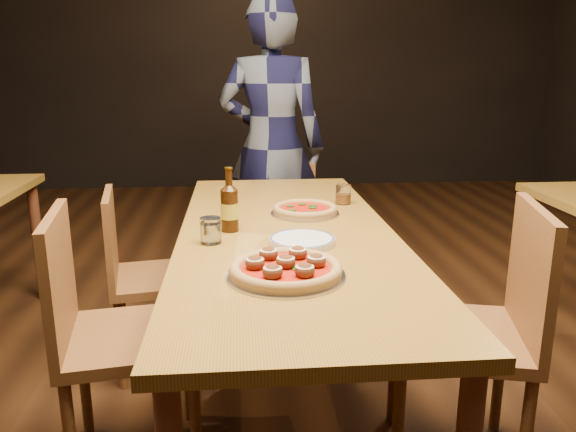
{
  "coord_description": "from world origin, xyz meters",
  "views": [
    {
      "loc": [
        -0.18,
        -2.02,
        1.34
      ],
      "look_at": [
        0.0,
        -0.05,
        0.82
      ],
      "focal_mm": 35.0,
      "sensor_mm": 36.0,
      "label": 1
    }
  ],
  "objects": [
    {
      "name": "ground",
      "position": [
        0.0,
        0.0,
        0.0
      ],
      "size": [
        9.0,
        9.0,
        0.0
      ],
      "primitive_type": "plane",
      "color": "black"
    },
    {
      "name": "table_main",
      "position": [
        0.0,
        0.0,
        0.68
      ],
      "size": [
        0.8,
        2.0,
        0.75
      ],
      "color": "brown",
      "rests_on": "ground"
    },
    {
      "name": "chair_main_nw",
      "position": [
        -0.55,
        -0.26,
        0.48
      ],
      "size": [
        0.5,
        0.5,
        0.95
      ],
      "primitive_type": null,
      "rotation": [
        0.0,
        0.0,
        1.72
      ],
      "color": "#5C2E18",
      "rests_on": "ground"
    },
    {
      "name": "chair_main_sw",
      "position": [
        -0.55,
        0.4,
        0.43
      ],
      "size": [
        0.47,
        0.47,
        0.87
      ],
      "primitive_type": null,
      "rotation": [
        0.0,
        0.0,
        1.74
      ],
      "color": "#5C2E18",
      "rests_on": "ground"
    },
    {
      "name": "chair_main_e",
      "position": [
        0.54,
        -0.36,
        0.48
      ],
      "size": [
        0.55,
        0.55,
        0.97
      ],
      "primitive_type": null,
      "rotation": [
        0.0,
        0.0,
        -1.81
      ],
      "color": "#5C2E18",
      "rests_on": "ground"
    },
    {
      "name": "chair_end",
      "position": [
        0.07,
        1.16,
        0.41
      ],
      "size": [
        0.44,
        0.44,
        0.82
      ],
      "primitive_type": null,
      "rotation": [
        0.0,
        0.0,
        -0.16
      ],
      "color": "#5C2E18",
      "rests_on": "ground"
    },
    {
      "name": "pizza_meatball",
      "position": [
        -0.04,
        -0.48,
        0.77
      ],
      "size": [
        0.35,
        0.35,
        0.06
      ],
      "rotation": [
        0.0,
        0.0,
        -0.24
      ],
      "color": "#B7B7BF",
      "rests_on": "table_main"
    },
    {
      "name": "pizza_margherita",
      "position": [
        0.1,
        0.24,
        0.77
      ],
      "size": [
        0.29,
        0.29,
        0.04
      ],
      "rotation": [
        0.0,
        0.0,
        -0.4
      ],
      "color": "#B7B7BF",
      "rests_on": "table_main"
    },
    {
      "name": "plate_stack",
      "position": [
        0.04,
        -0.17,
        0.76
      ],
      "size": [
        0.23,
        0.23,
        0.02
      ],
      "primitive_type": "cylinder",
      "color": "white",
      "rests_on": "table_main"
    },
    {
      "name": "beer_bottle",
      "position": [
        -0.21,
        0.01,
        0.83
      ],
      "size": [
        0.07,
        0.07,
        0.24
      ],
      "rotation": [
        0.0,
        0.0,
        0.31
      ],
      "color": "black",
      "rests_on": "table_main"
    },
    {
      "name": "water_glass",
      "position": [
        -0.28,
        -0.13,
        0.8
      ],
      "size": [
        0.07,
        0.07,
        0.09
      ],
      "primitive_type": "cylinder",
      "color": "white",
      "rests_on": "table_main"
    },
    {
      "name": "amber_glass",
      "position": [
        0.29,
        0.41,
        0.79
      ],
      "size": [
        0.07,
        0.07,
        0.09
      ],
      "primitive_type": "cylinder",
      "color": "#975011",
      "rests_on": "table_main"
    },
    {
      "name": "diner",
      "position": [
        0.03,
        1.35,
        0.88
      ],
      "size": [
        0.72,
        0.56,
        1.76
      ],
      "primitive_type": "imported",
      "rotation": [
        0.0,
        0.0,
        2.91
      ],
      "color": "black",
      "rests_on": "ground"
    }
  ]
}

